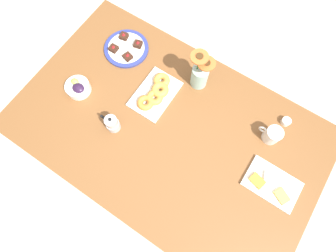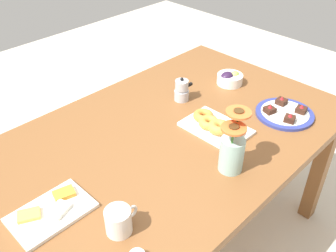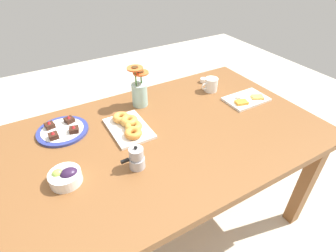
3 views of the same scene
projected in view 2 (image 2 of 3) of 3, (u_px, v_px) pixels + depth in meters
The scene contains 9 objects.
ground_plane at pixel (168, 244), 2.01m from camera, with size 6.00×6.00×0.00m, color beige.
dining_table at pixel (168, 149), 1.62m from camera, with size 1.60×1.00×0.74m.
coffee_mug at pixel (119, 221), 1.14m from camera, with size 0.12×0.08×0.09m.
grape_bowl at pixel (230, 78), 1.91m from camera, with size 0.13×0.13×0.07m.
cheese_platter at pixel (51, 211), 1.22m from camera, with size 0.26×0.17×0.03m.
croissant_platter at pixel (216, 126), 1.58m from camera, with size 0.19×0.28×0.05m.
dessert_plate at pixel (285, 113), 1.68m from camera, with size 0.26×0.26×0.05m.
flower_vase at pixel (232, 151), 1.35m from camera, with size 0.13×0.10×0.25m.
moka_pot at pixel (182, 91), 1.77m from camera, with size 0.11×0.07×0.12m.
Camera 2 is at (-0.90, -0.89, 1.68)m, focal length 40.00 mm.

